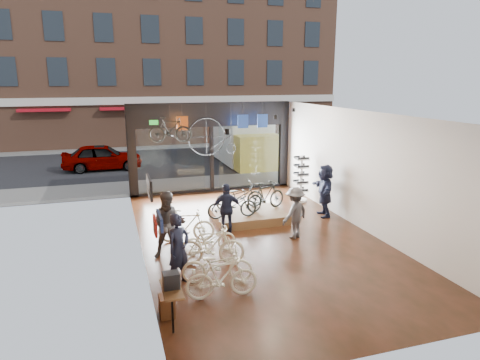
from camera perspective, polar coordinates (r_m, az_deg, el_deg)
name	(u,v)px	position (r m, az deg, el deg)	size (l,w,h in m)	color
ground_plane	(258,239)	(13.26, 2.44, -7.80)	(7.00, 12.00, 0.04)	black
ceiling	(259,112)	(12.40, 2.61, 8.98)	(7.00, 12.00, 0.04)	black
wall_left	(138,186)	(12.00, -13.51, -0.82)	(0.04, 12.00, 3.80)	brown
wall_right	(362,170)	(14.25, 15.97, 1.24)	(0.04, 12.00, 3.80)	beige
wall_back	(381,256)	(7.57, 18.30, -9.57)	(7.00, 0.04, 3.80)	beige
storefront	(211,147)	(18.35, -3.83, 4.35)	(7.00, 0.26, 3.80)	black
exit_sign	(154,122)	(17.69, -11.44, 7.53)	(0.35, 0.06, 0.18)	#198C26
street_road	(179,156)	(27.38, -8.18, 3.17)	(30.00, 18.00, 0.02)	black
sidewalk_near	(206,183)	(19.86, -4.55, -0.39)	(30.00, 2.40, 0.12)	slate
sidewalk_far	(170,146)	(31.28, -9.37, 4.52)	(30.00, 2.00, 0.12)	slate
opposite_building	(161,48)	(33.47, -10.47, 16.97)	(26.00, 5.00, 14.00)	brown
street_car	(102,157)	(23.98, -17.89, 2.95)	(1.65, 4.10, 1.40)	gray
box_truck	(245,140)	(24.03, 0.73, 5.32)	(2.38, 7.14, 2.81)	silver
floor_bike_1	(222,277)	(9.69, -2.46, -12.82)	(0.46, 1.63, 0.98)	silver
floor_bike_2	(217,265)	(10.38, -3.05, -11.25)	(0.59, 1.69, 0.89)	silver
floor_bike_3	(211,246)	(11.28, -3.91, -8.71)	(0.50, 1.76, 1.06)	silver
floor_bike_4	(209,239)	(12.05, -4.10, -7.87)	(0.54, 1.55, 0.81)	silver
floor_bike_5	(186,226)	(12.88, -7.16, -6.06)	(0.47, 1.68, 1.01)	silver
display_platform	(249,216)	(14.77, 1.19, -4.85)	(2.40, 1.80, 0.30)	brown
display_bike_left	(232,205)	(14.01, -1.05, -3.35)	(0.58, 1.66, 0.87)	black
display_bike_mid	(266,196)	(14.84, 3.46, -2.14)	(0.47, 1.67, 1.01)	black
display_bike_right	(239,196)	(15.01, -0.08, -2.12)	(0.61, 1.74, 0.92)	black
customer_0	(179,249)	(10.27, -8.20, -9.09)	(0.63, 0.41, 1.73)	#161C33
customer_1	(169,225)	(11.76, -9.41, -5.90)	(0.89, 0.70, 1.84)	#3F3F44
customer_2	(227,209)	(13.34, -1.77, -3.89)	(0.95, 0.40, 1.62)	#161C33
customer_3	(295,213)	(13.12, 7.33, -4.37)	(1.02, 0.59, 1.59)	#3F3F44
customer_5	(325,190)	(15.35, 11.25, -1.37)	(1.72, 0.55, 1.86)	#161C33
sunglasses_rack	(301,179)	(17.00, 8.11, 0.14)	(0.54, 0.44, 1.83)	white
wall_merch	(159,255)	(8.88, -10.75, -9.85)	(0.40, 2.40, 2.60)	navy
penny_farthing	(214,138)	(16.96, -3.44, 5.66)	(1.89, 0.06, 1.51)	black
hung_bike	(170,130)	(16.09, -9.31, 6.62)	(0.45, 1.58, 0.95)	black
jersey_left	(182,123)	(17.16, -7.71, 7.50)	(0.45, 0.03, 0.55)	#CC5919
jersey_mid	(243,121)	(17.75, 0.41, 7.81)	(0.45, 0.03, 0.55)	#1E3F99
jersey_right	(263,121)	(18.03, 3.03, 7.88)	(0.45, 0.03, 0.55)	#1E3F99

